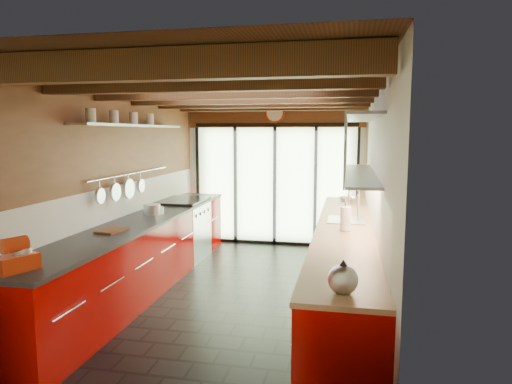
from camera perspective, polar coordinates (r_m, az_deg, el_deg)
ground at (r=5.82m, az=-2.04°, el=-12.76°), size 5.50×5.50×0.00m
room_shell at (r=5.48m, az=-2.12°, el=3.69°), size 5.50×5.50×5.50m
ceiling_beams at (r=5.85m, az=-1.27°, el=11.85°), size 3.14×5.06×4.90m
glass_door at (r=8.12m, az=2.37°, el=4.95°), size 2.95×0.10×2.90m
left_counter at (r=6.10m, az=-13.89°, el=-7.51°), size 0.68×5.00×0.92m
range_stove at (r=7.39m, az=-9.08°, el=-4.69°), size 0.66×0.90×0.97m
right_counter at (r=5.54m, az=11.03°, el=-8.96°), size 0.68×5.00×0.92m
sink_assembly at (r=5.81m, az=11.32°, el=-3.13°), size 0.45×0.52×0.43m
upper_cabinets_right at (r=5.62m, az=13.01°, el=5.61°), size 0.34×3.00×3.00m
left_wall_fixtures at (r=6.11m, az=-15.36°, el=5.95°), size 0.28×2.60×0.96m
stand_mixer at (r=4.12m, az=-27.63°, el=-7.22°), size 0.29×0.35×0.28m
pot_large at (r=6.24m, az=-12.89°, el=-2.16°), size 0.26×0.26×0.14m
pot_small at (r=6.32m, az=-12.56°, el=-2.26°), size 0.32×0.32×0.09m
cutting_board at (r=5.32m, az=-17.60°, el=-4.61°), size 0.27×0.35×0.03m
kettle at (r=3.22m, az=10.82°, el=-10.48°), size 0.25×0.28×0.25m
paper_towel at (r=5.19m, az=11.13°, el=-3.33°), size 0.14×0.14×0.32m
soap_bottle at (r=6.17m, az=11.19°, el=-1.91°), size 0.11×0.11×0.21m
bowl at (r=7.49m, az=11.25°, el=-0.86°), size 0.29×0.29×0.06m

